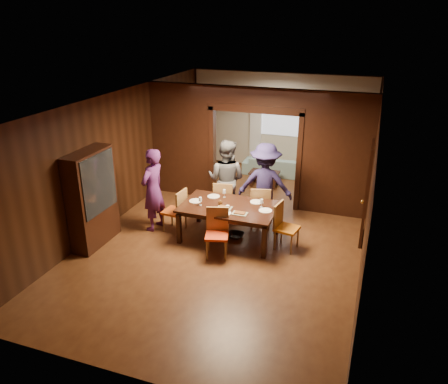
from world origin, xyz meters
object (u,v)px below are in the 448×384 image
at_px(sofa, 274,166).
at_px(chair_far_r, 260,206).
at_px(person_navy, 265,184).
at_px(person_grey, 226,179).
at_px(dining_table, 229,222).
at_px(chair_left, 174,210).
at_px(person_purple, 153,190).
at_px(chair_near, 217,234).
at_px(hutch, 92,199).
at_px(coffee_table, 264,179).
at_px(chair_far_l, 224,200).
at_px(chair_right, 287,227).

bearing_deg(sofa, chair_far_r, 97.15).
relative_size(person_navy, sofa, 1.04).
relative_size(person_grey, chair_far_r, 1.94).
bearing_deg(dining_table, sofa, 90.29).
distance_m(person_grey, chair_left, 1.41).
distance_m(person_purple, chair_near, 1.90).
bearing_deg(chair_far_r, hutch, 18.35).
distance_m(chair_far_r, chair_near, 1.64).
distance_m(chair_left, chair_near, 1.46).
height_order(coffee_table, hutch, hutch).
bearing_deg(person_navy, hutch, 27.57).
xyz_separation_m(sofa, dining_table, (0.02, -4.26, 0.11)).
distance_m(chair_far_l, chair_near, 1.65).
bearing_deg(hutch, chair_near, 7.05).
relative_size(chair_left, chair_near, 1.00).
xyz_separation_m(chair_left, chair_right, (2.50, 0.01, 0.00)).
bearing_deg(chair_near, coffee_table, 75.35).
relative_size(person_grey, person_navy, 1.00).
xyz_separation_m(chair_far_l, chair_near, (0.41, -1.60, 0.00)).
relative_size(person_navy, chair_right, 1.94).
height_order(person_purple, chair_far_l, person_purple).
xyz_separation_m(chair_right, chair_far_l, (-1.64, 0.85, 0.00)).
bearing_deg(chair_far_l, hutch, 30.65).
xyz_separation_m(person_purple, chair_near, (1.72, -0.68, -0.44)).
xyz_separation_m(chair_right, hutch, (-3.80, -1.06, 0.52)).
bearing_deg(person_grey, sofa, -93.20).
height_order(person_purple, chair_near, person_purple).
xyz_separation_m(chair_left, chair_far_r, (1.73, 0.83, 0.00)).
xyz_separation_m(person_purple, person_navy, (2.23, 1.10, 0.02)).
bearing_deg(person_navy, dining_table, 56.17).
relative_size(chair_far_r, hutch, 0.48).
bearing_deg(person_grey, person_navy, -176.11).
relative_size(sofa, chair_left, 1.87).
bearing_deg(coffee_table, dining_table, -88.90).
height_order(sofa, chair_right, chair_right).
height_order(chair_far_l, chair_far_r, same).
height_order(person_navy, chair_right, person_navy).
relative_size(person_purple, coffee_table, 2.30).
bearing_deg(person_purple, chair_near, 77.65).
xyz_separation_m(chair_left, chair_far_l, (0.85, 0.87, 0.00)).
relative_size(dining_table, chair_right, 2.04).
bearing_deg(coffee_table, chair_near, -88.93).
bearing_deg(dining_table, hutch, -156.92).
relative_size(person_grey, coffee_table, 2.35).
xyz_separation_m(person_navy, chair_near, (-0.50, -1.77, -0.46)).
distance_m(sofa, chair_far_r, 3.51).
height_order(person_grey, chair_far_r, person_grey).
bearing_deg(chair_far_l, chair_left, 34.35).
relative_size(person_purple, person_grey, 0.98).
bearing_deg(person_purple, chair_left, 106.22).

